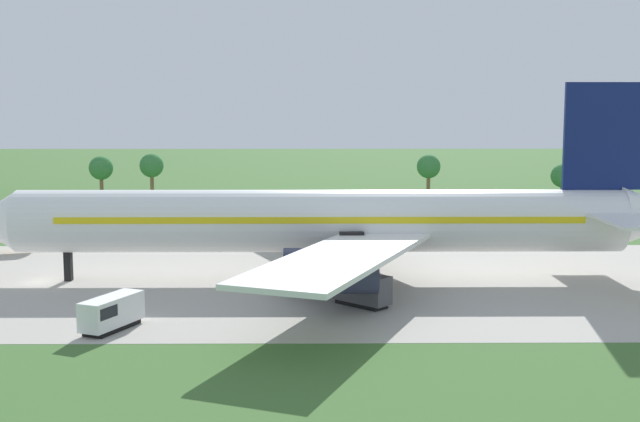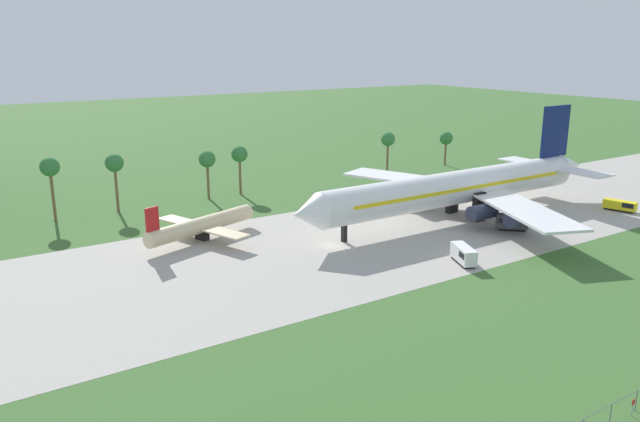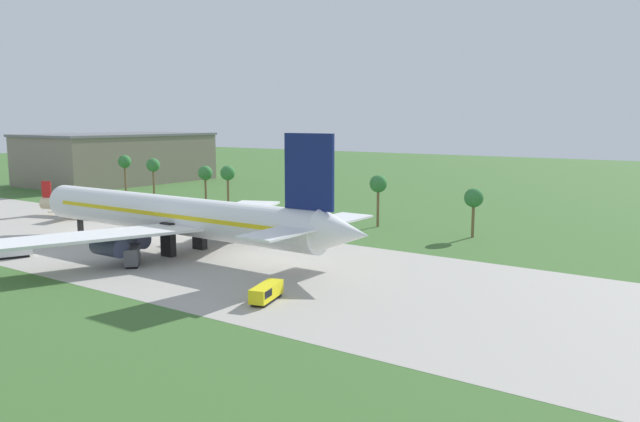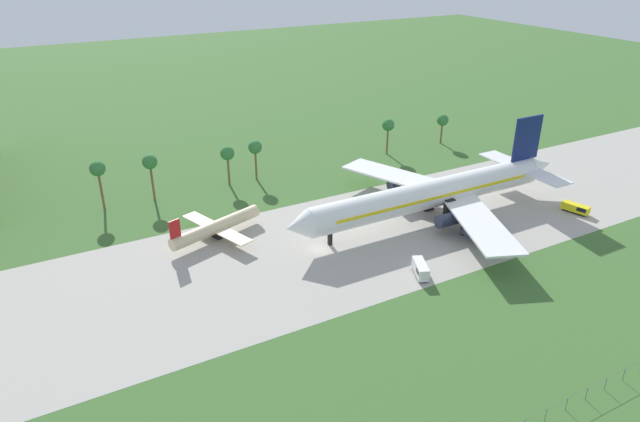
{
  "view_description": "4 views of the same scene",
  "coord_description": "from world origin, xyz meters",
  "px_view_note": "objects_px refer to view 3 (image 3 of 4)",
  "views": [
    {
      "loc": [
        27.67,
        -79.8,
        17.04
      ],
      "look_at": [
        28.46,
        0.63,
        7.14
      ],
      "focal_mm": 45.0,
      "sensor_mm": 36.0,
      "label": 1
    },
    {
      "loc": [
        -55.87,
        -81.24,
        32.66
      ],
      "look_at": [
        -2.05,
        0.63,
        6.14
      ],
      "focal_mm": 35.0,
      "sensor_mm": 36.0,
      "label": 2
    },
    {
      "loc": [
        108.07,
        -69.83,
        21.9
      ],
      "look_at": [
        58.98,
        0.63,
        9.3
      ],
      "focal_mm": 35.0,
      "sensor_mm": 36.0,
      "label": 3
    },
    {
      "loc": [
        -49.19,
        -89.99,
        57.73
      ],
      "look_at": [
        2.86,
        5.0,
        6.0
      ],
      "focal_mm": 32.0,
      "sensor_mm": 36.0,
      "label": 4
    }
  ],
  "objects_px": {
    "baggage_tug": "(10,249)",
    "terminal_building": "(119,158)",
    "fuel_truck": "(133,255)",
    "catering_van": "(266,293)",
    "regional_aircraft": "(83,205)",
    "jet_airliner": "(178,216)"
  },
  "relations": [
    {
      "from": "catering_van",
      "to": "terminal_building",
      "type": "height_order",
      "value": "terminal_building"
    },
    {
      "from": "baggage_tug",
      "to": "terminal_building",
      "type": "xyz_separation_m",
      "value": [
        -87.66,
        88.11,
        7.14
      ]
    },
    {
      "from": "fuel_truck",
      "to": "terminal_building",
      "type": "xyz_separation_m",
      "value": [
        -107.75,
        80.14,
        7.03
      ]
    },
    {
      "from": "catering_van",
      "to": "baggage_tug",
      "type": "bearing_deg",
      "value": -174.55
    },
    {
      "from": "fuel_truck",
      "to": "terminal_building",
      "type": "relative_size",
      "value": 0.09
    },
    {
      "from": "regional_aircraft",
      "to": "terminal_building",
      "type": "distance_m",
      "value": 80.79
    },
    {
      "from": "regional_aircraft",
      "to": "baggage_tug",
      "type": "relative_size",
      "value": 3.49
    },
    {
      "from": "terminal_building",
      "to": "baggage_tug",
      "type": "bearing_deg",
      "value": -45.15
    },
    {
      "from": "regional_aircraft",
      "to": "fuel_truck",
      "type": "xyz_separation_m",
      "value": [
        48.82,
        -25.19,
        -1.02
      ]
    },
    {
      "from": "jet_airliner",
      "to": "fuel_truck",
      "type": "xyz_separation_m",
      "value": [
        1.68,
        -10.89,
        -4.53
      ]
    },
    {
      "from": "regional_aircraft",
      "to": "jet_airliner",
      "type": "bearing_deg",
      "value": -16.88
    },
    {
      "from": "catering_van",
      "to": "terminal_building",
      "type": "distance_m",
      "value": 160.3
    },
    {
      "from": "jet_airliner",
      "to": "catering_van",
      "type": "height_order",
      "value": "jet_airliner"
    },
    {
      "from": "regional_aircraft",
      "to": "catering_van",
      "type": "xyz_separation_m",
      "value": [
        77.74,
        -28.5,
        -1.42
      ]
    },
    {
      "from": "fuel_truck",
      "to": "jet_airliner",
      "type": "bearing_deg",
      "value": 98.77
    },
    {
      "from": "fuel_truck",
      "to": "catering_van",
      "type": "relative_size",
      "value": 0.82
    },
    {
      "from": "baggage_tug",
      "to": "catering_van",
      "type": "relative_size",
      "value": 0.97
    },
    {
      "from": "catering_van",
      "to": "terminal_building",
      "type": "bearing_deg",
      "value": 148.59
    },
    {
      "from": "baggage_tug",
      "to": "catering_van",
      "type": "xyz_separation_m",
      "value": [
        49.02,
        4.67,
        -0.29
      ]
    },
    {
      "from": "jet_airliner",
      "to": "terminal_building",
      "type": "height_order",
      "value": "jet_airliner"
    },
    {
      "from": "baggage_tug",
      "to": "fuel_truck",
      "type": "bearing_deg",
      "value": 21.65
    },
    {
      "from": "baggage_tug",
      "to": "catering_van",
      "type": "distance_m",
      "value": 49.24
    }
  ]
}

